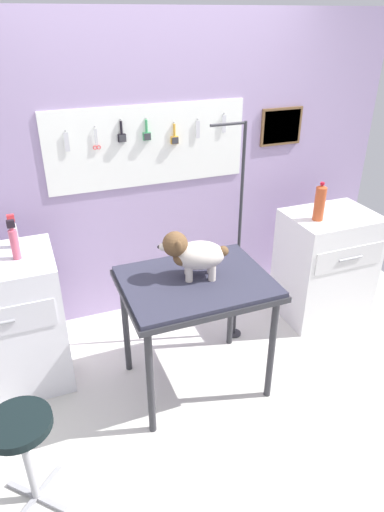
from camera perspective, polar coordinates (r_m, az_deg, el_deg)
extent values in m
cube|color=silver|center=(3.15, 3.49, -17.81)|extent=(4.40, 4.00, 0.04)
cube|color=#A38DB8|center=(3.56, -4.64, 10.23)|extent=(4.00, 0.06, 2.30)
cube|color=white|center=(3.44, -5.49, 13.66)|extent=(1.52, 0.02, 0.59)
cylinder|color=gray|center=(3.29, -15.74, 15.00)|extent=(0.01, 0.02, 0.01)
cube|color=silver|center=(3.30, -15.55, 13.70)|extent=(0.03, 0.01, 0.13)
cylinder|color=gray|center=(3.31, -12.21, 15.69)|extent=(0.01, 0.02, 0.01)
cube|color=silver|center=(3.32, -12.16, 14.47)|extent=(0.01, 0.00, 0.11)
cube|color=silver|center=(3.32, -11.95, 14.49)|extent=(0.01, 0.00, 0.11)
torus|color=red|center=(3.33, -12.15, 13.23)|extent=(0.03, 0.01, 0.03)
torus|color=red|center=(3.34, -11.70, 13.30)|extent=(0.03, 0.01, 0.03)
cylinder|color=gray|center=(3.34, -9.05, 16.69)|extent=(0.01, 0.02, 0.01)
cylinder|color=black|center=(3.34, -8.94, 15.74)|extent=(0.02, 0.02, 0.09)
cube|color=black|center=(3.36, -8.85, 14.53)|extent=(0.06, 0.02, 0.06)
cube|color=#333338|center=(3.34, -8.78, 14.48)|extent=(0.05, 0.01, 0.05)
cylinder|color=gray|center=(3.38, -5.88, 16.96)|extent=(0.01, 0.02, 0.01)
cylinder|color=#399258|center=(3.39, -5.78, 16.02)|extent=(0.02, 0.02, 0.09)
cube|color=#399258|center=(3.40, -5.72, 14.83)|extent=(0.06, 0.02, 0.06)
cube|color=#333338|center=(3.39, -5.64, 14.77)|extent=(0.05, 0.01, 0.05)
cylinder|color=gray|center=(3.46, -2.32, 16.52)|extent=(0.01, 0.02, 0.01)
cylinder|color=gold|center=(3.46, -2.25, 15.59)|extent=(0.02, 0.02, 0.09)
cube|color=gold|center=(3.47, -2.22, 14.43)|extent=(0.06, 0.02, 0.06)
cube|color=#333338|center=(3.46, -2.13, 14.37)|extent=(0.05, 0.01, 0.05)
cylinder|color=gray|center=(3.52, 0.68, 16.91)|extent=(0.01, 0.02, 0.01)
cube|color=silver|center=(3.52, 0.74, 15.69)|extent=(0.03, 0.01, 0.13)
cylinder|color=gray|center=(3.60, 4.04, 17.51)|extent=(0.01, 0.02, 0.01)
cube|color=silver|center=(3.60, 4.06, 16.31)|extent=(0.03, 0.01, 0.13)
cube|color=brown|center=(3.88, 11.22, 15.75)|extent=(0.37, 0.02, 0.30)
cube|color=#A6784F|center=(3.87, 11.27, 15.73)|extent=(0.33, 0.01, 0.26)
cylinder|color=#2D2D33|center=(2.69, -5.28, -15.68)|extent=(0.04, 0.04, 0.76)
cylinder|color=#2D2D33|center=(2.94, 10.01, -11.60)|extent=(0.04, 0.04, 0.76)
cylinder|color=#2D2D33|center=(3.13, -8.38, -8.65)|extent=(0.04, 0.04, 0.76)
cylinder|color=#2D2D33|center=(3.35, 4.97, -5.73)|extent=(0.04, 0.04, 0.76)
cube|color=#2D2D33|center=(2.77, 0.52, -3.74)|extent=(0.91, 0.70, 0.03)
cube|color=#2D2E3F|center=(2.75, 0.52, -3.18)|extent=(0.89, 0.68, 0.03)
cylinder|color=#2D2D33|center=(3.65, 5.32, -9.70)|extent=(0.11, 0.11, 0.01)
cylinder|color=#2D2D33|center=(3.21, 5.97, 1.96)|extent=(0.02, 0.02, 1.66)
cylinder|color=#2D2D33|center=(2.89, 4.59, 16.27)|extent=(0.24, 0.02, 0.02)
cylinder|color=beige|center=(2.70, -0.37, -2.25)|extent=(0.04, 0.04, 0.10)
cylinder|color=beige|center=(2.78, -0.52, -1.30)|extent=(0.04, 0.04, 0.10)
cylinder|color=beige|center=(2.71, 2.61, -2.11)|extent=(0.04, 0.04, 0.10)
cylinder|color=beige|center=(2.79, 2.37, -1.17)|extent=(0.04, 0.04, 0.10)
ellipsoid|color=beige|center=(2.70, 0.93, 0.09)|extent=(0.34, 0.27, 0.17)
ellipsoid|color=brown|center=(2.69, -1.31, -0.16)|extent=(0.14, 0.16, 0.09)
sphere|color=brown|center=(2.65, -2.15, 1.52)|extent=(0.15, 0.15, 0.15)
ellipsoid|color=beige|center=(2.65, -3.53, 1.17)|extent=(0.08, 0.07, 0.05)
sphere|color=black|center=(2.65, -4.19, 1.14)|extent=(0.02, 0.02, 0.02)
ellipsoid|color=brown|center=(2.59, -1.74, 1.12)|extent=(0.05, 0.04, 0.08)
ellipsoid|color=brown|center=(2.70, -1.91, 2.36)|extent=(0.05, 0.04, 0.08)
sphere|color=brown|center=(2.70, 3.97, 0.62)|extent=(0.06, 0.06, 0.06)
cube|color=silver|center=(3.82, 16.42, -1.10)|extent=(0.68, 0.52, 0.89)
cube|color=silver|center=(3.56, 19.31, -0.27)|extent=(0.60, 0.01, 0.18)
cylinder|color=#99999E|center=(3.55, 19.39, -0.33)|extent=(0.20, 0.02, 0.02)
cylinder|color=#9E9EA3|center=(2.60, -19.94, -23.54)|extent=(0.04, 0.04, 0.53)
cube|color=#9E9EA3|center=(2.84, -17.64, -25.51)|extent=(0.15, 0.15, 0.02)
cube|color=#9E9EA3|center=(2.85, -20.60, -25.93)|extent=(0.15, 0.15, 0.02)
cube|color=#9E9EA3|center=(2.76, -17.33, -27.69)|extent=(0.15, 0.15, 0.02)
cylinder|color=black|center=(2.39, -21.12, -19.19)|extent=(0.32, 0.32, 0.04)
cylinder|color=#CF556E|center=(2.90, -21.47, 1.35)|extent=(0.05, 0.05, 0.19)
cylinder|color=#CF556E|center=(2.86, -21.83, 3.21)|extent=(0.02, 0.02, 0.02)
cube|color=black|center=(2.84, -21.95, 3.80)|extent=(0.05, 0.03, 0.04)
cylinder|color=#BBBAB7|center=(3.06, -21.54, 2.39)|extent=(0.05, 0.05, 0.16)
cylinder|color=#BBBAB7|center=(3.02, -21.83, 3.89)|extent=(0.02, 0.02, 0.02)
cube|color=red|center=(3.01, -21.94, 4.45)|extent=(0.04, 0.03, 0.04)
cylinder|color=#BD4B25|center=(3.46, 15.82, 6.36)|extent=(0.08, 0.08, 0.25)
cone|color=#BD4B25|center=(3.41, 16.11, 8.46)|extent=(0.08, 0.08, 0.02)
cylinder|color=red|center=(3.41, 16.16, 8.79)|extent=(0.03, 0.03, 0.02)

